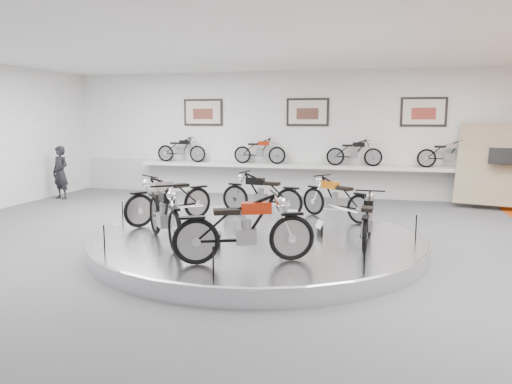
% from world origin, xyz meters
% --- Properties ---
extents(floor, '(16.00, 16.00, 0.00)m').
position_xyz_m(floor, '(0.00, 0.00, 0.00)').
color(floor, '#505052').
rests_on(floor, ground).
extents(ceiling, '(16.00, 16.00, 0.00)m').
position_xyz_m(ceiling, '(0.00, 0.00, 4.00)').
color(ceiling, white).
rests_on(ceiling, wall_back).
extents(wall_back, '(16.00, 0.00, 16.00)m').
position_xyz_m(wall_back, '(0.00, 7.00, 2.00)').
color(wall_back, white).
rests_on(wall_back, floor).
extents(dado_band, '(15.68, 0.04, 1.10)m').
position_xyz_m(dado_band, '(0.00, 6.98, 0.55)').
color(dado_band, '#BCBCBA').
rests_on(dado_band, floor).
extents(display_platform, '(6.40, 6.40, 0.30)m').
position_xyz_m(display_platform, '(0.00, 0.30, 0.15)').
color(display_platform, silver).
rests_on(display_platform, floor).
extents(platform_rim, '(6.40, 6.40, 0.10)m').
position_xyz_m(platform_rim, '(0.00, 0.30, 0.27)').
color(platform_rim, '#B2B2BA').
rests_on(platform_rim, display_platform).
extents(shelf, '(11.00, 0.55, 0.10)m').
position_xyz_m(shelf, '(0.00, 6.70, 1.00)').
color(shelf, silver).
rests_on(shelf, wall_back).
extents(poster_left, '(1.35, 0.06, 0.88)m').
position_xyz_m(poster_left, '(-3.50, 6.96, 2.70)').
color(poster_left, beige).
rests_on(poster_left, wall_back).
extents(poster_center, '(1.35, 0.06, 0.88)m').
position_xyz_m(poster_center, '(0.00, 6.96, 2.70)').
color(poster_center, beige).
rests_on(poster_center, wall_back).
extents(poster_right, '(1.35, 0.06, 0.88)m').
position_xyz_m(poster_right, '(3.50, 6.96, 2.70)').
color(poster_right, beige).
rests_on(poster_right, wall_back).
extents(display_panel, '(2.56, 1.52, 2.30)m').
position_xyz_m(display_panel, '(5.60, 6.10, 1.25)').
color(display_panel, tan).
rests_on(display_panel, floor).
extents(shelf_bike_a, '(1.22, 0.43, 0.73)m').
position_xyz_m(shelf_bike_a, '(-4.20, 6.70, 1.42)').
color(shelf_bike_a, black).
rests_on(shelf_bike_a, shelf).
extents(shelf_bike_b, '(1.22, 0.43, 0.73)m').
position_xyz_m(shelf_bike_b, '(-1.50, 6.70, 1.42)').
color(shelf_bike_b, maroon).
rests_on(shelf_bike_b, shelf).
extents(shelf_bike_c, '(1.22, 0.43, 0.73)m').
position_xyz_m(shelf_bike_c, '(1.50, 6.70, 1.42)').
color(shelf_bike_c, black).
rests_on(shelf_bike_c, shelf).
extents(shelf_bike_d, '(1.22, 0.43, 0.73)m').
position_xyz_m(shelf_bike_d, '(4.20, 6.70, 1.42)').
color(shelf_bike_d, '#B0B0B5').
rests_on(shelf_bike_d, shelf).
extents(bike_a, '(1.68, 1.43, 0.97)m').
position_xyz_m(bike_a, '(1.35, 2.03, 0.78)').
color(bike_a, '#BF6110').
rests_on(bike_a, display_platform).
extents(bike_b, '(1.79, 0.90, 1.00)m').
position_xyz_m(bike_b, '(-0.36, 2.13, 0.80)').
color(bike_b, black).
rests_on(bike_b, display_platform).
extents(bike_c, '(1.56, 1.84, 1.06)m').
position_xyz_m(bike_c, '(-2.07, 0.82, 0.83)').
color(bike_c, '#B0B0B5').
rests_on(bike_c, display_platform).
extents(bike_d, '(1.71, 1.94, 1.13)m').
position_xyz_m(bike_d, '(-1.45, -0.84, 0.86)').
color(bike_d, black).
rests_on(bike_d, display_platform).
extents(bike_e, '(1.99, 1.34, 1.11)m').
position_xyz_m(bike_e, '(0.27, -1.66, 0.85)').
color(bike_e, maroon).
rests_on(bike_e, display_platform).
extents(bike_f, '(0.62, 1.61, 0.93)m').
position_xyz_m(bike_f, '(2.10, -0.07, 0.77)').
color(bike_f, black).
rests_on(bike_f, display_platform).
extents(visitor, '(0.69, 0.55, 1.66)m').
position_xyz_m(visitor, '(-7.40, 4.62, 0.83)').
color(visitor, black).
rests_on(visitor, floor).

